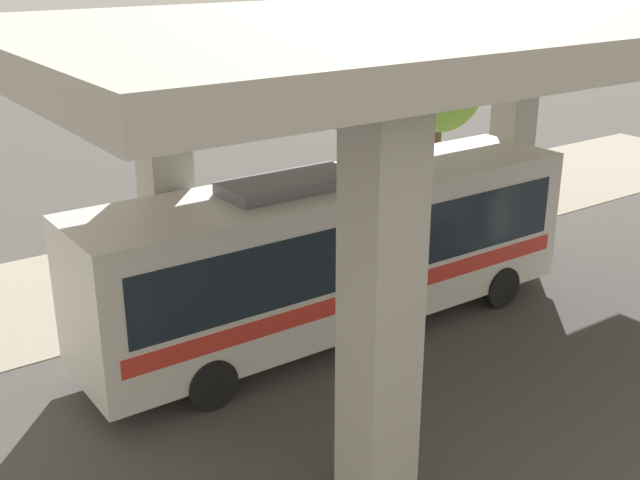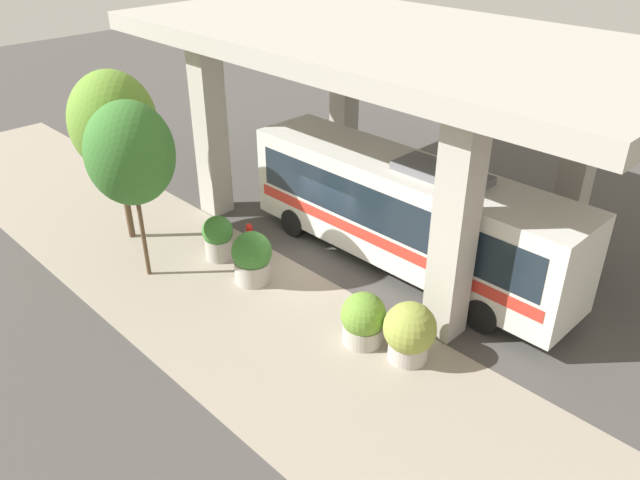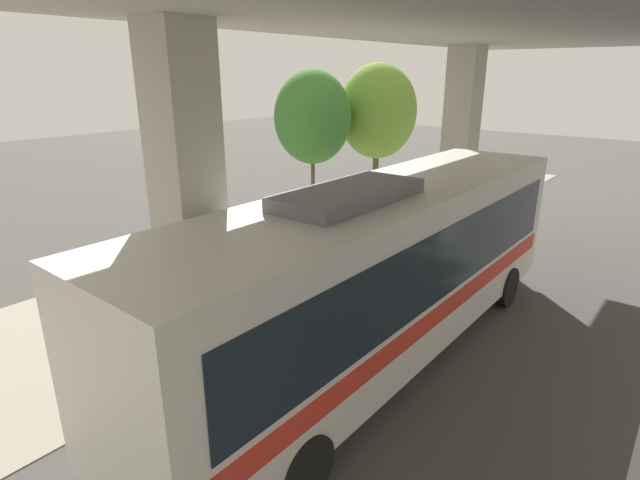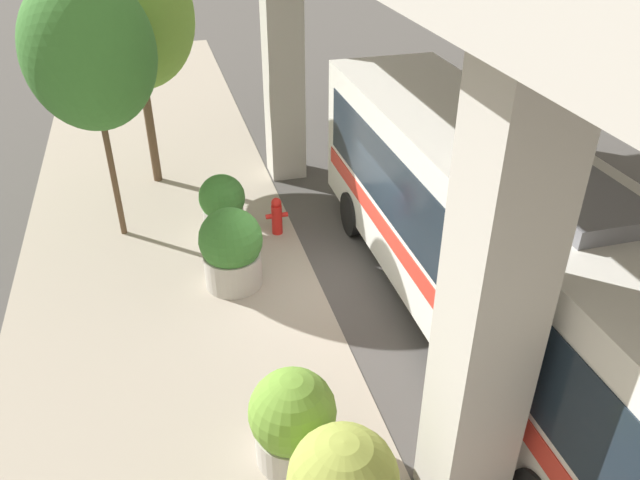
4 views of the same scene
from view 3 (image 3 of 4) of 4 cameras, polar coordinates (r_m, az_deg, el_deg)
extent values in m
plane|color=#474442|center=(13.51, 3.27, -5.70)|extent=(80.00, 80.00, 0.00)
cube|color=gray|center=(15.31, -5.87, -2.72)|extent=(6.00, 40.00, 0.02)
cube|color=#ADA89E|center=(8.53, -14.61, 1.70)|extent=(0.90, 0.90, 6.33)
cube|color=#ADA89E|center=(16.82, 15.60, 9.79)|extent=(0.90, 0.90, 6.33)
cube|color=#ADA89E|center=(10.56, 23.49, 23.05)|extent=(9.40, 18.49, 0.60)
cube|color=silver|center=(9.77, 7.16, -3.04)|extent=(2.50, 11.44, 3.06)
cube|color=#19232D|center=(9.64, 7.24, -1.02)|extent=(2.54, 10.52, 1.34)
cube|color=red|center=(10.01, 7.02, -6.30)|extent=(2.54, 10.86, 0.37)
cube|color=slate|center=(8.36, 3.41, 5.20)|extent=(1.25, 2.86, 0.24)
cylinder|color=black|center=(14.10, 11.59, -2.80)|extent=(0.28, 1.00, 1.00)
cylinder|color=black|center=(13.29, 20.54, -5.00)|extent=(0.28, 1.00, 1.00)
cylinder|color=black|center=(8.77, -14.07, -17.31)|extent=(0.28, 1.00, 1.00)
cylinder|color=black|center=(7.40, -1.87, -24.60)|extent=(0.28, 1.00, 1.00)
cylinder|color=red|center=(15.24, 6.79, -1.43)|extent=(0.24, 0.24, 0.73)
sphere|color=red|center=(15.10, 6.86, 0.13)|extent=(0.23, 0.23, 0.23)
cylinder|color=red|center=(15.30, 6.24, -0.90)|extent=(0.15, 0.11, 0.11)
cylinder|color=red|center=(15.12, 7.38, -1.19)|extent=(0.15, 0.11, 0.11)
cylinder|color=#ADA89E|center=(15.97, 3.54, -0.35)|extent=(0.90, 0.90, 0.74)
sphere|color=#38722D|center=(15.77, 3.59, 1.89)|extent=(1.02, 1.02, 1.02)
sphere|color=#BF334C|center=(15.69, 3.72, 1.21)|extent=(0.32, 0.32, 0.32)
cylinder|color=#ADA89E|center=(10.91, -18.88, -11.32)|extent=(1.05, 1.05, 0.60)
sphere|color=olive|center=(10.59, -19.27, -8.11)|extent=(1.38, 1.38, 1.38)
sphere|color=orange|center=(10.55, -19.23, -9.65)|extent=(0.37, 0.37, 0.37)
cylinder|color=#ADA89E|center=(14.64, -0.94, -2.17)|extent=(1.14, 1.14, 0.72)
sphere|color=#38722D|center=(14.41, -0.96, 0.44)|extent=(1.25, 1.25, 1.25)
sphere|color=orange|center=(14.30, -0.81, -0.48)|extent=(0.40, 0.40, 0.40)
cylinder|color=#ADA89E|center=(11.77, -14.42, -8.65)|extent=(1.09, 1.09, 0.57)
sphere|color=olive|center=(11.51, -14.67, -5.90)|extent=(1.23, 1.23, 1.23)
sphere|color=orange|center=(11.43, -14.62, -7.10)|extent=(0.38, 0.38, 0.38)
cylinder|color=brown|center=(19.04, 6.31, 6.80)|extent=(0.22, 0.22, 3.37)
ellipsoid|color=olive|center=(18.69, 6.59, 14.40)|extent=(2.81, 2.81, 3.37)
cylinder|color=brown|center=(17.51, -0.81, 5.83)|extent=(0.14, 0.14, 3.35)
ellipsoid|color=#38722D|center=(17.13, -0.85, 13.85)|extent=(2.58, 2.58, 3.10)
camera|label=1|loc=(8.77, 143.41, 2.30)|focal=45.00mm
camera|label=2|loc=(19.78, -65.10, 24.15)|focal=35.00mm
camera|label=4|loc=(10.02, -54.64, 22.17)|focal=35.00mm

